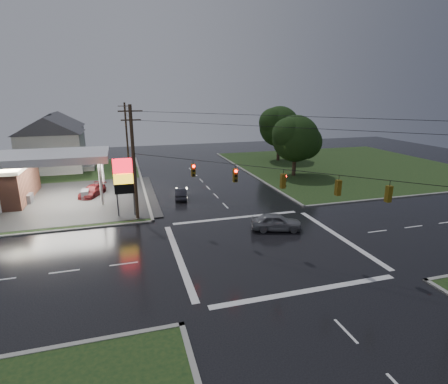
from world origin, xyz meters
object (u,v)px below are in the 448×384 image
object	(u,v)px
utility_pole_nw	(134,162)
house_near	(52,143)
car_north	(181,193)
tree_ne_far	(280,127)
pylon_sign	(124,178)
car_crossing	(276,222)
car_pump	(92,191)
utility_pole_n	(127,133)
house_far	(57,135)
tree_ne_near	(296,139)

from	to	relation	value
utility_pole_nw	house_near	distance (m)	28.90
house_near	car_north	size ratio (longest dim) A/B	2.90
tree_ne_far	pylon_sign	bearing A→B (deg)	-139.65
car_crossing	pylon_sign	bearing A→B (deg)	76.56
utility_pole_nw	tree_ne_far	xyz separation A→B (m)	(26.65, 24.49, 0.46)
utility_pole_nw	car_pump	size ratio (longest dim) A/B	2.44
pylon_sign	car_crossing	xyz separation A→B (m)	(12.88, -7.59, -3.24)
utility_pole_n	car_pump	distance (m)	20.04
house_near	car_crossing	size ratio (longest dim) A/B	2.43
pylon_sign	house_far	size ratio (longest dim) A/B	0.54
house_far	utility_pole_nw	bearing A→B (deg)	-72.08
house_far	tree_ne_near	size ratio (longest dim) A/B	1.23
car_crossing	tree_ne_far	bearing A→B (deg)	-8.35
pylon_sign	tree_ne_near	distance (m)	27.23
house_far	car_pump	world-z (taller)	house_far
tree_ne_near	car_pump	xyz separation A→B (m)	(-28.43, -2.85, -4.91)
car_pump	car_north	bearing A→B (deg)	2.81
car_pump	car_crossing	bearing A→B (deg)	-19.86
pylon_sign	car_north	size ratio (longest dim) A/B	1.57
car_pump	tree_ne_far	bearing A→B (deg)	49.66
tree_ne_near	car_pump	distance (m)	28.99
pylon_sign	house_far	xyz separation A→B (m)	(-11.45, 37.50, 0.39)
utility_pole_nw	house_near	bearing A→B (deg)	113.37
house_far	tree_ne_near	bearing A→B (deg)	-35.77
tree_ne_far	car_pump	xyz separation A→B (m)	(-31.44, -14.85, -5.52)
utility_pole_nw	house_far	world-z (taller)	utility_pole_nw
tree_ne_far	car_crossing	distance (m)	34.84
car_crossing	car_pump	distance (m)	23.27
utility_pole_nw	utility_pole_n	size ratio (longest dim) A/B	1.05
utility_pole_n	house_near	size ratio (longest dim) A/B	0.95
car_north	car_crossing	distance (m)	13.90
house_near	tree_ne_near	bearing A→B (deg)	-21.76
pylon_sign	house_far	world-z (taller)	house_far
utility_pole_n	house_far	bearing A→B (deg)	141.23
pylon_sign	utility_pole_n	distance (m)	27.56
pylon_sign	utility_pole_nw	xyz separation A→B (m)	(1.00, -1.00, 1.71)
utility_pole_n	tree_ne_far	bearing A→B (deg)	-8.55
car_north	car_crossing	size ratio (longest dim) A/B	0.84
utility_pole_n	house_far	size ratio (longest dim) A/B	0.95
car_north	car_pump	world-z (taller)	car_pump
tree_ne_far	tree_ne_near	bearing A→B (deg)	-104.07
pylon_sign	car_pump	world-z (taller)	pylon_sign
house_near	tree_ne_near	xyz separation A→B (m)	(35.09, -14.01, 1.16)
utility_pole_nw	car_crossing	xyz separation A→B (m)	(11.88, -6.59, -4.95)
utility_pole_nw	tree_ne_far	bearing A→B (deg)	42.59
utility_pole_n	tree_ne_near	xyz separation A→B (m)	(23.64, -16.01, 0.09)
utility_pole_n	house_far	distance (m)	16.00
house_far	car_pump	bearing A→B (deg)	-75.13
house_far	car_pump	size ratio (longest dim) A/B	2.45
pylon_sign	tree_ne_far	size ratio (longest dim) A/B	0.61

